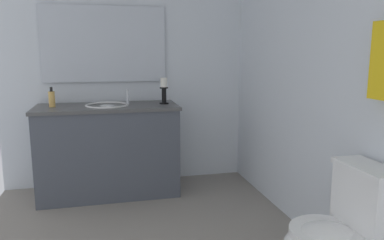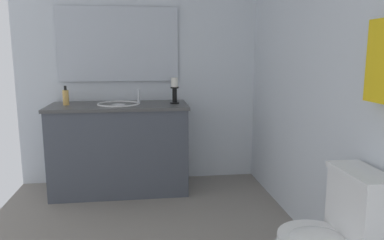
{
  "view_description": "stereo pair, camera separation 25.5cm",
  "coord_description": "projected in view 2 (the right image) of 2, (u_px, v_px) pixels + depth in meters",
  "views": [
    {
      "loc": [
        2.28,
        -0.23,
        1.32
      ],
      "look_at": [
        -0.16,
        0.36,
        0.87
      ],
      "focal_mm": 34.42,
      "sensor_mm": 36.0,
      "label": 1
    },
    {
      "loc": [
        2.33,
        0.02,
        1.32
      ],
      "look_at": [
        -0.16,
        0.36,
        0.87
      ],
      "focal_mm": 34.42,
      "sensor_mm": 36.0,
      "label": 2
    }
  ],
  "objects": [
    {
      "name": "mirror",
      "position": [
        118.0,
        44.0,
        3.65
      ],
      "size": [
        0.02,
        1.18,
        0.73
      ],
      "primitive_type": "cube",
      "color": "silver"
    },
    {
      "name": "sink_basin",
      "position": [
        119.0,
        108.0,
        3.48
      ],
      "size": [
        0.4,
        0.4,
        0.24
      ],
      "color": "white",
      "rests_on": "vanity_cabinet"
    },
    {
      "name": "vanity_cabinet",
      "position": [
        120.0,
        148.0,
        3.55
      ],
      "size": [
        0.58,
        1.3,
        0.85
      ],
      "color": "#474C56",
      "rests_on": "ground"
    },
    {
      "name": "towel_near_vanity",
      "position": [
        380.0,
        61.0,
        1.75
      ],
      "size": [
        0.17,
        0.03,
        0.4
      ],
      "primitive_type": "cube",
      "color": "yellow",
      "rests_on": "towel_bar"
    },
    {
      "name": "soap_bottle",
      "position": [
        66.0,
        97.0,
        3.42
      ],
      "size": [
        0.06,
        0.06,
        0.18
      ],
      "color": "#E5B259",
      "rests_on": "vanity_cabinet"
    },
    {
      "name": "wall_left",
      "position": [
        140.0,
        63.0,
        3.75
      ],
      "size": [
        0.04,
        2.44,
        2.45
      ],
      "primitive_type": "cube",
      "color": "silver",
      "rests_on": "ground"
    },
    {
      "name": "candle_holder_tall",
      "position": [
        175.0,
        90.0,
        3.52
      ],
      "size": [
        0.09,
        0.09,
        0.25
      ],
      "color": "black",
      "rests_on": "vanity_cabinet"
    },
    {
      "name": "wall_back",
      "position": [
        324.0,
        68.0,
        2.45
      ],
      "size": [
        3.01,
        0.04,
        2.45
      ],
      "primitive_type": "cube",
      "color": "silver",
      "rests_on": "ground"
    }
  ]
}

